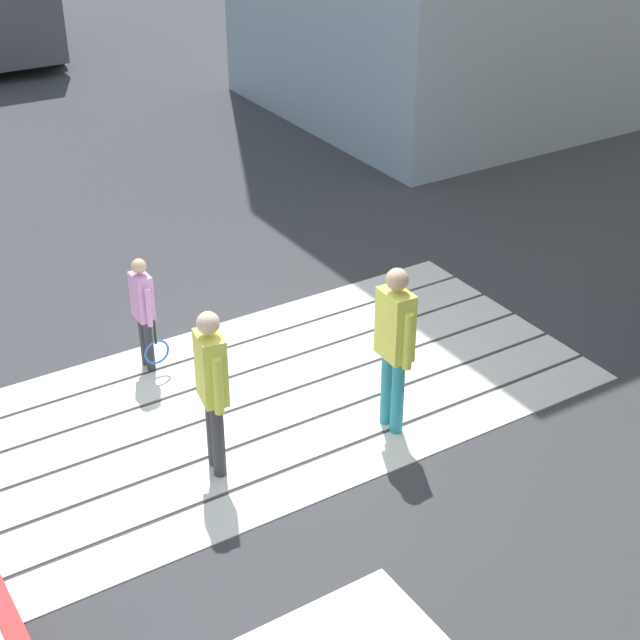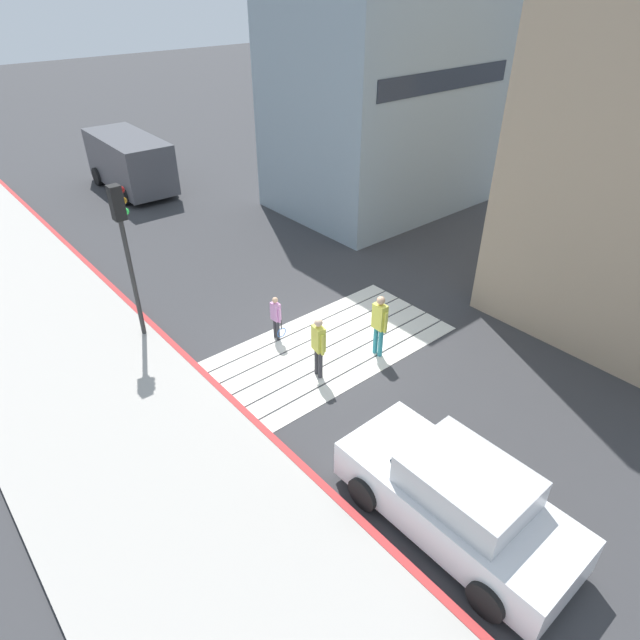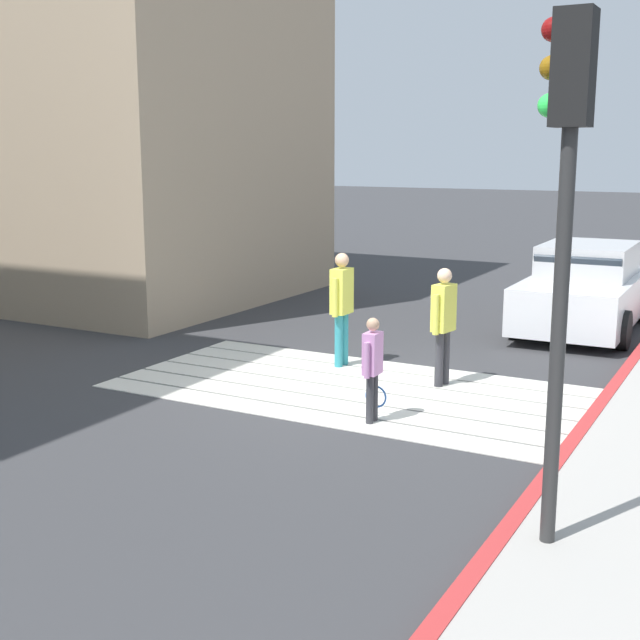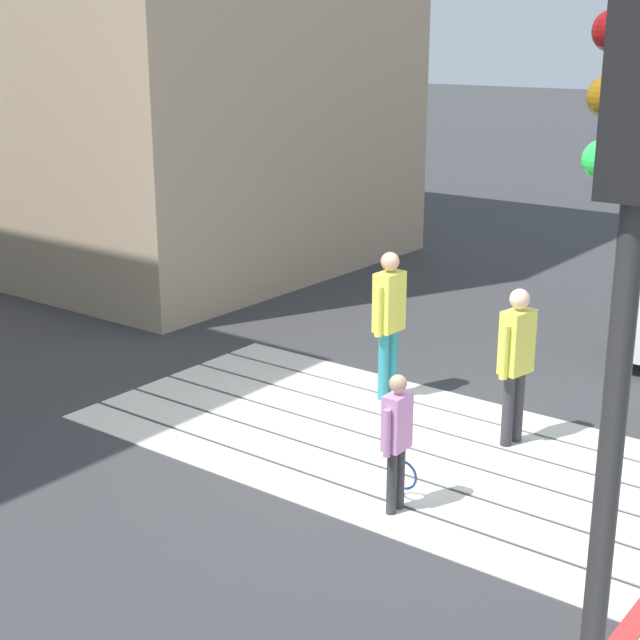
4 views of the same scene
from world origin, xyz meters
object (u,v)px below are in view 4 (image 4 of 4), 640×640
(traffic_light_corner, at_px, (622,281))
(pedestrian_adult_trailing, at_px, (389,315))
(pedestrian_child_with_racket, at_px, (397,436))
(pedestrian_adult_lead, at_px, (516,356))

(traffic_light_corner, bearing_deg, pedestrian_adult_trailing, -47.67)
(pedestrian_child_with_racket, bearing_deg, pedestrian_adult_trailing, -55.10)
(pedestrian_adult_lead, bearing_deg, traffic_light_corner, 120.01)
(pedestrian_adult_trailing, distance_m, pedestrian_child_with_racket, 2.76)
(pedestrian_adult_trailing, xyz_separation_m, pedestrian_child_with_racket, (-1.57, 2.25, -0.28))
(traffic_light_corner, bearing_deg, pedestrian_child_with_racket, -42.02)
(pedestrian_adult_trailing, bearing_deg, traffic_light_corner, 132.33)
(traffic_light_corner, relative_size, pedestrian_adult_trailing, 2.45)
(traffic_light_corner, xyz_separation_m, pedestrian_child_with_racket, (2.68, -2.41, -2.31))
(pedestrian_adult_lead, relative_size, pedestrian_adult_trailing, 0.96)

